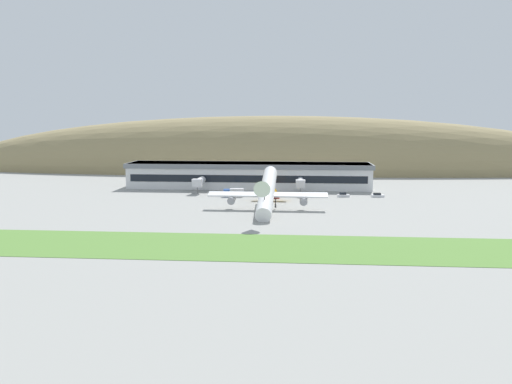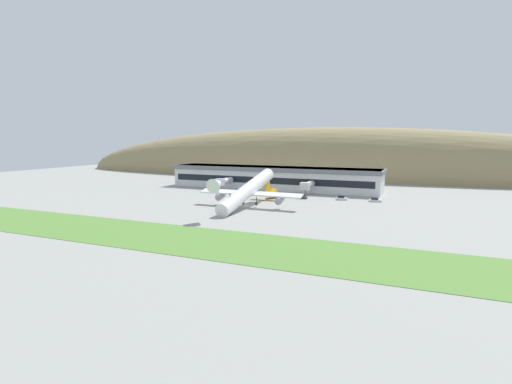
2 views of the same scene
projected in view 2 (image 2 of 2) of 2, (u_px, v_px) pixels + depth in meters
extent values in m
plane|color=gray|center=(246.00, 206.00, 133.18)|extent=(411.78, 411.78, 0.00)
cube|color=#568438|center=(162.00, 236.00, 91.45)|extent=(370.60, 22.92, 0.08)
ellipsoid|color=#8E7F56|center=(324.00, 177.00, 234.86)|extent=(349.78, 54.65, 57.25)
cube|color=silver|center=(273.00, 178.00, 177.96)|extent=(94.04, 15.66, 9.78)
cube|color=slate|center=(273.00, 169.00, 177.43)|extent=(95.24, 16.86, 1.76)
cube|color=black|center=(266.00, 180.00, 170.87)|extent=(90.28, 0.16, 2.74)
cylinder|color=silver|center=(226.00, 181.00, 172.91)|extent=(2.60, 10.55, 2.60)
cube|color=silver|center=(220.00, 182.00, 168.12)|extent=(3.38, 2.86, 2.86)
cylinder|color=slate|center=(220.00, 187.00, 168.84)|extent=(0.36, 0.36, 4.00)
cylinder|color=silver|center=(309.00, 185.00, 158.39)|extent=(2.60, 10.15, 2.60)
cube|color=silver|center=(305.00, 186.00, 153.78)|extent=(3.38, 2.86, 2.86)
cylinder|color=slate|center=(305.00, 191.00, 154.51)|extent=(0.36, 0.36, 4.00)
cylinder|color=white|center=(248.00, 190.00, 129.20)|extent=(4.35, 36.36, 11.84)
cone|color=white|center=(217.00, 184.00, 110.40)|extent=(4.26, 5.57, 5.17)
cone|color=orange|center=(271.00, 196.00, 148.40)|extent=(4.26, 6.42, 5.35)
cube|color=orange|center=(267.00, 185.00, 144.73)|extent=(0.50, 5.36, 7.97)
cube|color=orange|center=(267.00, 195.00, 145.41)|extent=(11.31, 3.05, 0.99)
cube|color=white|center=(250.00, 193.00, 130.97)|extent=(35.71, 3.61, 1.19)
cylinder|color=#9E9EA3|center=(220.00, 196.00, 134.92)|extent=(2.30, 4.00, 3.00)
cylinder|color=#9E9EA3|center=(280.00, 200.00, 126.44)|extent=(2.30, 4.00, 3.00)
cylinder|color=#2D2D2D|center=(243.00, 200.00, 132.22)|extent=(0.28, 0.28, 2.20)
cylinder|color=#2D2D2D|center=(243.00, 203.00, 132.37)|extent=(0.45, 1.10, 1.10)
cylinder|color=#2D2D2D|center=(256.00, 201.00, 130.33)|extent=(0.28, 0.28, 2.20)
cylinder|color=#2D2D2D|center=(256.00, 204.00, 130.47)|extent=(0.45, 1.10, 1.10)
cylinder|color=#2D2D2D|center=(230.00, 196.00, 117.97)|extent=(0.22, 0.22, 1.98)
cylinder|color=#2D2D2D|center=(230.00, 200.00, 118.10)|extent=(0.30, 0.82, 0.82)
cube|color=silver|center=(375.00, 201.00, 141.50)|extent=(4.51, 2.16, 0.78)
cube|color=black|center=(375.00, 199.00, 141.48)|extent=(2.52, 1.75, 0.64)
cube|color=#333338|center=(302.00, 198.00, 148.55)|extent=(3.86, 1.89, 0.80)
cube|color=black|center=(301.00, 196.00, 148.53)|extent=(2.15, 1.55, 0.66)
cube|color=#B21E1E|center=(275.00, 197.00, 150.62)|extent=(4.41, 2.21, 0.86)
cube|color=black|center=(275.00, 195.00, 150.45)|extent=(2.47, 1.78, 0.70)
cube|color=silver|center=(342.00, 199.00, 145.59)|extent=(4.16, 1.71, 0.84)
cube|color=black|center=(341.00, 197.00, 145.56)|extent=(2.29, 1.43, 0.69)
cube|color=#264C99|center=(239.00, 191.00, 159.08)|extent=(2.38, 2.57, 2.59)
cube|color=black|center=(236.00, 190.00, 159.40)|extent=(0.22, 2.07, 1.14)
cube|color=#B7B7BC|center=(247.00, 192.00, 157.90)|extent=(4.87, 2.74, 2.83)
cube|color=orange|center=(258.00, 202.00, 140.21)|extent=(0.52, 0.52, 0.03)
cone|color=orange|center=(258.00, 201.00, 140.18)|extent=(0.40, 0.40, 0.55)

